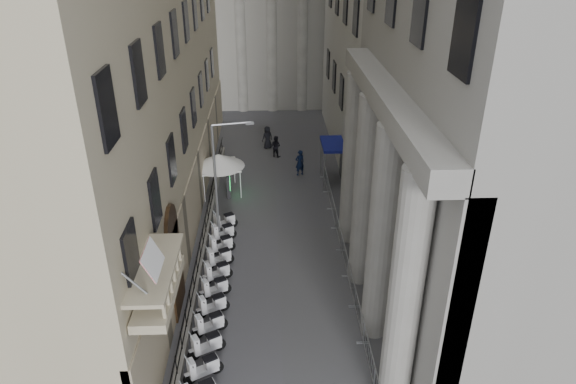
# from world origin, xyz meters

# --- Properties ---
(iron_fence) EXTENTS (0.30, 28.00, 1.40)m
(iron_fence) POSITION_xyz_m (-4.30, 18.00, 0.00)
(iron_fence) COLOR black
(iron_fence) RESTS_ON ground
(blue_awning) EXTENTS (1.60, 3.00, 3.00)m
(blue_awning) POSITION_xyz_m (4.15, 26.00, 0.00)
(blue_awning) COLOR navy
(blue_awning) RESTS_ON ground
(scooter_3) EXTENTS (1.50, 1.14, 1.50)m
(scooter_3) POSITION_xyz_m (-3.23, 7.41, 0.00)
(scooter_3) COLOR white
(scooter_3) RESTS_ON ground
(scooter_4) EXTENTS (1.50, 1.14, 1.50)m
(scooter_4) POSITION_xyz_m (-3.23, 8.73, 0.00)
(scooter_4) COLOR white
(scooter_4) RESTS_ON ground
(scooter_5) EXTENTS (1.50, 1.14, 1.50)m
(scooter_5) POSITION_xyz_m (-3.23, 10.05, 0.00)
(scooter_5) COLOR white
(scooter_5) RESTS_ON ground
(scooter_6) EXTENTS (1.50, 1.14, 1.50)m
(scooter_6) POSITION_xyz_m (-3.23, 11.38, 0.00)
(scooter_6) COLOR white
(scooter_6) RESTS_ON ground
(scooter_7) EXTENTS (1.50, 1.14, 1.50)m
(scooter_7) POSITION_xyz_m (-3.23, 12.70, 0.00)
(scooter_7) COLOR white
(scooter_7) RESTS_ON ground
(scooter_8) EXTENTS (1.50, 1.14, 1.50)m
(scooter_8) POSITION_xyz_m (-3.23, 14.02, 0.00)
(scooter_8) COLOR white
(scooter_8) RESTS_ON ground
(scooter_9) EXTENTS (1.50, 1.14, 1.50)m
(scooter_9) POSITION_xyz_m (-3.23, 15.35, 0.00)
(scooter_9) COLOR white
(scooter_9) RESTS_ON ground
(scooter_10) EXTENTS (1.50, 1.14, 1.50)m
(scooter_10) POSITION_xyz_m (-3.23, 16.67, 0.00)
(scooter_10) COLOR white
(scooter_10) RESTS_ON ground
(scooter_11) EXTENTS (1.50, 1.14, 1.50)m
(scooter_11) POSITION_xyz_m (-3.23, 17.99, 0.00)
(scooter_11) COLOR white
(scooter_11) RESTS_ON ground
(scooter_12) EXTENTS (1.50, 1.14, 1.50)m
(scooter_12) POSITION_xyz_m (-3.23, 19.32, 0.00)
(scooter_12) COLOR white
(scooter_12) RESTS_ON ground
(barrier_1) EXTENTS (0.60, 2.40, 1.10)m
(barrier_1) POSITION_xyz_m (3.65, 7.90, 0.00)
(barrier_1) COLOR #B3B6BC
(barrier_1) RESTS_ON ground
(barrier_2) EXTENTS (0.60, 2.40, 1.10)m
(barrier_2) POSITION_xyz_m (3.65, 10.40, 0.00)
(barrier_2) COLOR #B3B6BC
(barrier_2) RESTS_ON ground
(barrier_3) EXTENTS (0.60, 2.40, 1.10)m
(barrier_3) POSITION_xyz_m (3.65, 12.90, 0.00)
(barrier_3) COLOR #B3B6BC
(barrier_3) RESTS_ON ground
(barrier_4) EXTENTS (0.60, 2.40, 1.10)m
(barrier_4) POSITION_xyz_m (3.65, 15.40, 0.00)
(barrier_4) COLOR #B3B6BC
(barrier_4) RESTS_ON ground
(barrier_5) EXTENTS (0.60, 2.40, 1.10)m
(barrier_5) POSITION_xyz_m (3.65, 17.90, 0.00)
(barrier_5) COLOR #B3B6BC
(barrier_5) RESTS_ON ground
(barrier_6) EXTENTS (0.60, 2.40, 1.10)m
(barrier_6) POSITION_xyz_m (3.65, 20.40, 0.00)
(barrier_6) COLOR #B3B6BC
(barrier_6) RESTS_ON ground
(barrier_7) EXTENTS (0.60, 2.40, 1.10)m
(barrier_7) POSITION_xyz_m (3.65, 22.90, 0.00)
(barrier_7) COLOR #B3B6BC
(barrier_7) RESTS_ON ground
(barrier_8) EXTENTS (0.60, 2.40, 1.10)m
(barrier_8) POSITION_xyz_m (3.65, 25.40, 0.00)
(barrier_8) COLOR #B3B6BC
(barrier_8) RESTS_ON ground
(security_tent) EXTENTS (3.55, 3.55, 2.89)m
(security_tent) POSITION_xyz_m (-3.60, 24.24, 2.41)
(security_tent) COLOR white
(security_tent) RESTS_ON ground
(street_lamp) EXTENTS (2.34, 0.64, 7.25)m
(street_lamp) POSITION_xyz_m (-3.23, 18.22, 4.27)
(street_lamp) COLOR gray
(street_lamp) RESTS_ON ground
(info_kiosk) EXTENTS (0.33, 0.81, 1.67)m
(info_kiosk) POSITION_xyz_m (-3.29, 23.77, 0.84)
(info_kiosk) COLOR black
(info_kiosk) RESTS_ON ground
(pedestrian_a) EXTENTS (0.86, 0.74, 2.00)m
(pedestrian_a) POSITION_xyz_m (1.86, 27.14, 1.00)
(pedestrian_a) COLOR #0D1736
(pedestrian_a) RESTS_ON ground
(pedestrian_b) EXTENTS (1.08, 1.02, 1.77)m
(pedestrian_b) POSITION_xyz_m (0.11, 30.82, 0.88)
(pedestrian_b) COLOR black
(pedestrian_b) RESTS_ON ground
(pedestrian_c) EXTENTS (1.11, 0.98, 1.92)m
(pedestrian_c) POSITION_xyz_m (-0.56, 32.66, 0.96)
(pedestrian_c) COLOR black
(pedestrian_c) RESTS_ON ground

